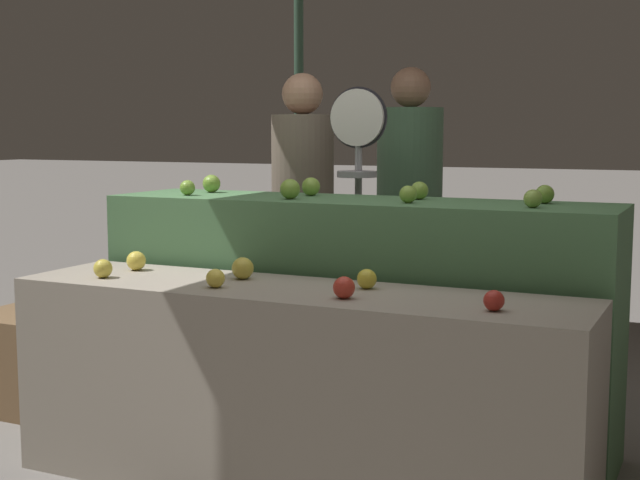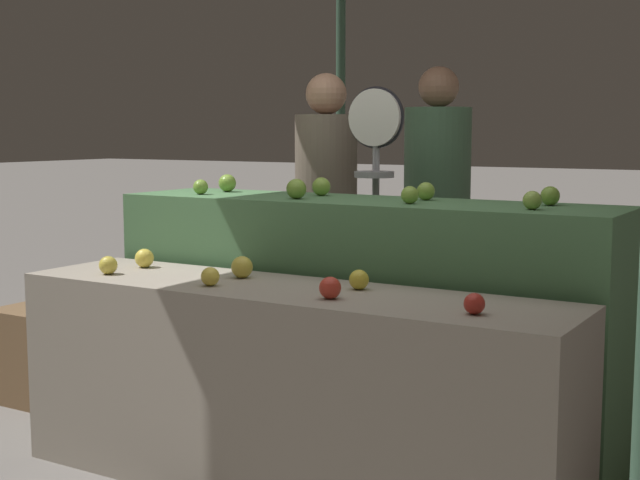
# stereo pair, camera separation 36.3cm
# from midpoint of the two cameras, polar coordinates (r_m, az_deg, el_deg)

# --- Properties ---
(display_counter_front) EXTENTS (2.26, 0.55, 0.80)m
(display_counter_front) POSITION_cam_midpoint_polar(r_m,az_deg,el_deg) (3.47, -4.74, -9.62)
(display_counter_front) COLOR gray
(display_counter_front) RESTS_ON ground_plane
(display_counter_back) EXTENTS (2.26, 0.55, 1.09)m
(display_counter_back) POSITION_cam_midpoint_polar(r_m,az_deg,el_deg) (3.95, -0.42, -5.33)
(display_counter_back) COLOR #4C7A4C
(display_counter_back) RESTS_ON ground_plane
(apple_front_0) EXTENTS (0.08, 0.08, 0.08)m
(apple_front_0) POSITION_cam_midpoint_polar(r_m,az_deg,el_deg) (3.75, -16.45, -1.78)
(apple_front_0) COLOR gold
(apple_front_0) RESTS_ON display_counter_front
(apple_front_1) EXTENTS (0.07, 0.07, 0.07)m
(apple_front_1) POSITION_cam_midpoint_polar(r_m,az_deg,el_deg) (3.43, -9.74, -2.46)
(apple_front_1) COLOR yellow
(apple_front_1) RESTS_ON display_counter_front
(apple_front_2) EXTENTS (0.08, 0.08, 0.08)m
(apple_front_2) POSITION_cam_midpoint_polar(r_m,az_deg,el_deg) (3.16, -1.74, -3.09)
(apple_front_2) COLOR red
(apple_front_2) RESTS_ON display_counter_front
(apple_front_3) EXTENTS (0.07, 0.07, 0.07)m
(apple_front_3) POSITION_cam_midpoint_polar(r_m,az_deg,el_deg) (2.97, 7.66, -3.90)
(apple_front_3) COLOR #B72D23
(apple_front_3) RESTS_ON display_counter_front
(apple_front_4) EXTENTS (0.08, 0.08, 0.08)m
(apple_front_4) POSITION_cam_midpoint_polar(r_m,az_deg,el_deg) (3.92, -14.31, -1.32)
(apple_front_4) COLOR yellow
(apple_front_4) RESTS_ON display_counter_front
(apple_front_5) EXTENTS (0.09, 0.09, 0.09)m
(apple_front_5) POSITION_cam_midpoint_polar(r_m,az_deg,el_deg) (3.60, -7.86, -1.83)
(apple_front_5) COLOR gold
(apple_front_5) RESTS_ON display_counter_front
(apple_front_6) EXTENTS (0.08, 0.08, 0.08)m
(apple_front_6) POSITION_cam_midpoint_polar(r_m,az_deg,el_deg) (3.35, -0.08, -2.53)
(apple_front_6) COLOR gold
(apple_front_6) RESTS_ON display_counter_front
(apple_back_0) EXTENTS (0.07, 0.07, 0.07)m
(apple_back_0) POSITION_cam_midpoint_polar(r_m,az_deg,el_deg) (4.18, -10.96, 3.29)
(apple_back_0) COLOR #7AA338
(apple_back_0) RESTS_ON display_counter_back
(apple_back_1) EXTENTS (0.09, 0.09, 0.09)m
(apple_back_1) POSITION_cam_midpoint_polar(r_m,az_deg,el_deg) (3.88, -4.61, 3.26)
(apple_back_1) COLOR #7AA338
(apple_back_1) RESTS_ON display_counter_back
(apple_back_2) EXTENTS (0.07, 0.07, 0.07)m
(apple_back_2) POSITION_cam_midpoint_polar(r_m,az_deg,el_deg) (3.67, 2.85, 2.93)
(apple_back_2) COLOR #84AD3D
(apple_back_2) RESTS_ON display_counter_back
(apple_back_3) EXTENTS (0.07, 0.07, 0.07)m
(apple_back_3) POSITION_cam_midpoint_polar(r_m,az_deg,el_deg) (3.49, 10.61, 2.61)
(apple_back_3) COLOR #8EB247
(apple_back_3) RESTS_ON display_counter_back
(apple_back_4) EXTENTS (0.09, 0.09, 0.09)m
(apple_back_4) POSITION_cam_midpoint_polar(r_m,az_deg,el_deg) (4.35, -9.35, 3.57)
(apple_back_4) COLOR #7AA338
(apple_back_4) RESTS_ON display_counter_back
(apple_back_5) EXTENTS (0.08, 0.08, 0.08)m
(apple_back_5) POSITION_cam_midpoint_polar(r_m,az_deg,el_deg) (4.08, -3.13, 3.43)
(apple_back_5) COLOR #84AD3D
(apple_back_5) RESTS_ON display_counter_back
(apple_back_6) EXTENTS (0.08, 0.08, 0.08)m
(apple_back_6) POSITION_cam_midpoint_polar(r_m,az_deg,el_deg) (3.86, 3.72, 3.17)
(apple_back_6) COLOR #84AD3D
(apple_back_6) RESTS_ON display_counter_back
(apple_back_7) EXTENTS (0.08, 0.08, 0.08)m
(apple_back_7) POSITION_cam_midpoint_polar(r_m,az_deg,el_deg) (3.71, 11.51, 2.88)
(apple_back_7) COLOR #7AA338
(apple_back_7) RESTS_ON display_counter_back
(produce_scale) EXTENTS (0.30, 0.20, 1.61)m
(produce_scale) POSITION_cam_midpoint_polar(r_m,az_deg,el_deg) (4.47, 0.10, 4.32)
(produce_scale) COLOR #99999E
(produce_scale) RESTS_ON ground_plane
(person_vendor_at_scale) EXTENTS (0.36, 0.36, 1.70)m
(person_vendor_at_scale) POSITION_cam_midpoint_polar(r_m,az_deg,el_deg) (4.90, -3.24, 2.27)
(person_vendor_at_scale) COLOR #2D2D38
(person_vendor_at_scale) RESTS_ON ground_plane
(person_customer_left) EXTENTS (0.46, 0.46, 1.75)m
(person_customer_left) POSITION_cam_midpoint_polar(r_m,az_deg,el_deg) (5.16, 3.75, 2.75)
(person_customer_left) COLOR #2D2D38
(person_customer_left) RESTS_ON ground_plane
(wooden_crate_side) EXTENTS (0.48, 0.48, 0.48)m
(wooden_crate_side) POSITION_cam_midpoint_polar(r_m,az_deg,el_deg) (4.82, -20.29, -7.23)
(wooden_crate_side) COLOR brown
(wooden_crate_side) RESTS_ON ground_plane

